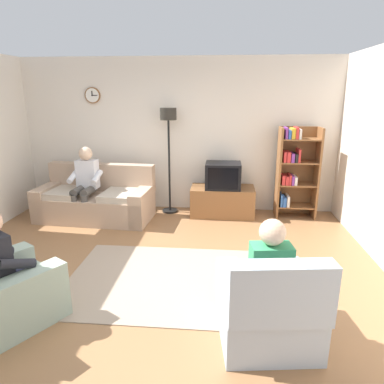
{
  "coord_description": "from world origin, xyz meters",
  "views": [
    {
      "loc": [
        0.81,
        -3.6,
        2.1
      ],
      "look_at": [
        0.41,
        0.77,
        0.84
      ],
      "focal_mm": 32.42,
      "sensor_mm": 36.0,
      "label": 1
    }
  ],
  "objects_px": {
    "floor_lamp": "(169,132)",
    "person_in_right_armchair": "(267,272)",
    "tv": "(223,175)",
    "armchair_near_window": "(1,295)",
    "bookshelf": "(295,170)",
    "person_in_left_armchair": "(6,261)",
    "armchair_near_bookshelf": "(267,309)",
    "person_on_couch": "(85,180)",
    "tv_stand": "(222,201)",
    "couch": "(96,201)"
  },
  "relations": [
    {
      "from": "armchair_near_bookshelf",
      "to": "person_in_left_armchair",
      "type": "height_order",
      "value": "person_in_left_armchair"
    },
    {
      "from": "couch",
      "to": "armchair_near_window",
      "type": "distance_m",
      "value": 2.85
    },
    {
      "from": "couch",
      "to": "person_in_left_armchair",
      "type": "bearing_deg",
      "value": -86.32
    },
    {
      "from": "armchair_near_bookshelf",
      "to": "person_on_couch",
      "type": "distance_m",
      "value": 3.85
    },
    {
      "from": "person_on_couch",
      "to": "person_in_left_armchair",
      "type": "height_order",
      "value": "person_on_couch"
    },
    {
      "from": "tv_stand",
      "to": "person_in_left_armchair",
      "type": "xyz_separation_m",
      "value": [
        -1.98,
        -3.12,
        0.35
      ]
    },
    {
      "from": "bookshelf",
      "to": "person_in_left_armchair",
      "type": "bearing_deg",
      "value": -135.05
    },
    {
      "from": "floor_lamp",
      "to": "person_in_left_armchair",
      "type": "height_order",
      "value": "floor_lamp"
    },
    {
      "from": "tv",
      "to": "armchair_near_window",
      "type": "height_order",
      "value": "tv"
    },
    {
      "from": "armchair_near_bookshelf",
      "to": "armchair_near_window",
      "type": "bearing_deg",
      "value": 180.0
    },
    {
      "from": "person_on_couch",
      "to": "person_in_left_armchair",
      "type": "bearing_deg",
      "value": -83.68
    },
    {
      "from": "armchair_near_bookshelf",
      "to": "person_in_left_armchair",
      "type": "xyz_separation_m",
      "value": [
        -2.39,
        0.08,
        0.32
      ]
    },
    {
      "from": "person_in_right_armchair",
      "to": "tv",
      "type": "bearing_deg",
      "value": 97.35
    },
    {
      "from": "person_on_couch",
      "to": "person_in_right_armchair",
      "type": "xyz_separation_m",
      "value": [
        2.67,
        -2.64,
        -0.09
      ]
    },
    {
      "from": "tv_stand",
      "to": "floor_lamp",
      "type": "height_order",
      "value": "floor_lamp"
    },
    {
      "from": "tv",
      "to": "armchair_near_window",
      "type": "xyz_separation_m",
      "value": [
        -2.03,
        -3.17,
        -0.44
      ]
    },
    {
      "from": "couch",
      "to": "bookshelf",
      "type": "relative_size",
      "value": 1.25
    },
    {
      "from": "armchair_near_bookshelf",
      "to": "person_in_left_armchair",
      "type": "bearing_deg",
      "value": 178.19
    },
    {
      "from": "floor_lamp",
      "to": "person_in_right_armchair",
      "type": "xyz_separation_m",
      "value": [
        1.35,
        -3.21,
        -0.85
      ]
    },
    {
      "from": "tv_stand",
      "to": "floor_lamp",
      "type": "relative_size",
      "value": 0.59
    },
    {
      "from": "tv",
      "to": "person_in_left_armchair",
      "type": "bearing_deg",
      "value": -122.64
    },
    {
      "from": "couch",
      "to": "tv",
      "type": "xyz_separation_m",
      "value": [
        2.16,
        0.33,
        0.41
      ]
    },
    {
      "from": "floor_lamp",
      "to": "armchair_near_window",
      "type": "distance_m",
      "value": 3.66
    },
    {
      "from": "tv_stand",
      "to": "floor_lamp",
      "type": "distance_m",
      "value": 1.53
    },
    {
      "from": "couch",
      "to": "person_in_right_armchair",
      "type": "height_order",
      "value": "person_in_right_armchair"
    },
    {
      "from": "bookshelf",
      "to": "person_in_right_armchair",
      "type": "relative_size",
      "value": 1.39
    },
    {
      "from": "bookshelf",
      "to": "tv_stand",
      "type": "bearing_deg",
      "value": -176.64
    },
    {
      "from": "bookshelf",
      "to": "armchair_near_bookshelf",
      "type": "bearing_deg",
      "value": -103.85
    },
    {
      "from": "tv_stand",
      "to": "bookshelf",
      "type": "relative_size",
      "value": 0.71
    },
    {
      "from": "tv",
      "to": "person_in_left_armchair",
      "type": "distance_m",
      "value": 3.68
    },
    {
      "from": "person_in_right_armchair",
      "to": "person_in_left_armchair",
      "type": "bearing_deg",
      "value": -179.68
    },
    {
      "from": "tv_stand",
      "to": "person_in_left_armchair",
      "type": "height_order",
      "value": "person_in_left_armchair"
    },
    {
      "from": "bookshelf",
      "to": "couch",
      "type": "bearing_deg",
      "value": -172.84
    },
    {
      "from": "tv_stand",
      "to": "person_on_couch",
      "type": "relative_size",
      "value": 0.89
    },
    {
      "from": "tv_stand",
      "to": "floor_lamp",
      "type": "xyz_separation_m",
      "value": [
        -0.95,
        0.1,
        1.2
      ]
    },
    {
      "from": "tv",
      "to": "armchair_near_bookshelf",
      "type": "distance_m",
      "value": 3.23
    },
    {
      "from": "tv",
      "to": "person_in_right_armchair",
      "type": "xyz_separation_m",
      "value": [
        0.4,
        -3.08,
        -0.12
      ]
    },
    {
      "from": "bookshelf",
      "to": "armchair_near_window",
      "type": "relative_size",
      "value": 1.33
    },
    {
      "from": "person_on_couch",
      "to": "person_in_left_armchair",
      "type": "distance_m",
      "value": 2.68
    },
    {
      "from": "tv_stand",
      "to": "armchair_near_window",
      "type": "distance_m",
      "value": 3.79
    },
    {
      "from": "tv_stand",
      "to": "person_in_left_armchair",
      "type": "bearing_deg",
      "value": -122.44
    },
    {
      "from": "couch",
      "to": "tv_stand",
      "type": "xyz_separation_m",
      "value": [
        2.16,
        0.35,
        -0.06
      ]
    },
    {
      "from": "floor_lamp",
      "to": "armchair_near_bookshelf",
      "type": "height_order",
      "value": "floor_lamp"
    },
    {
      "from": "armchair_near_bookshelf",
      "to": "person_on_couch",
      "type": "xyz_separation_m",
      "value": [
        -2.69,
        2.73,
        0.41
      ]
    },
    {
      "from": "floor_lamp",
      "to": "person_in_right_armchair",
      "type": "relative_size",
      "value": 1.65
    },
    {
      "from": "bookshelf",
      "to": "armchair_near_window",
      "type": "xyz_separation_m",
      "value": [
        -3.25,
        -3.27,
        -0.54
      ]
    },
    {
      "from": "armchair_near_window",
      "to": "person_in_right_armchair",
      "type": "relative_size",
      "value": 1.05
    },
    {
      "from": "armchair_near_window",
      "to": "bookshelf",
      "type": "bearing_deg",
      "value": 45.19
    },
    {
      "from": "tv",
      "to": "floor_lamp",
      "type": "xyz_separation_m",
      "value": [
        -0.95,
        0.12,
        0.72
      ]
    },
    {
      "from": "person_on_couch",
      "to": "armchair_near_window",
      "type": "bearing_deg",
      "value": -84.85
    }
  ]
}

